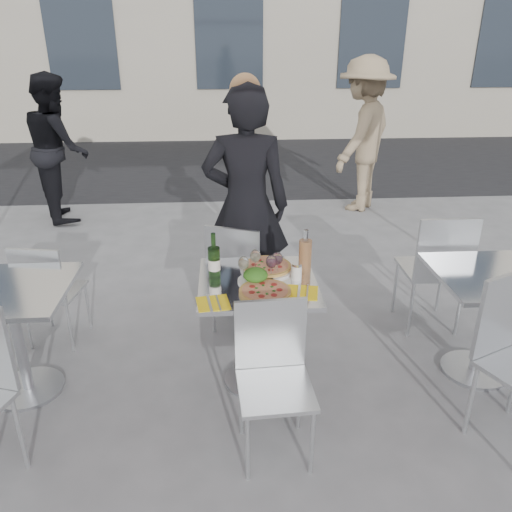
{
  "coord_description": "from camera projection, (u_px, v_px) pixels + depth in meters",
  "views": [
    {
      "loc": [
        -0.19,
        -2.73,
        2.12
      ],
      "look_at": [
        0.0,
        0.15,
        0.85
      ],
      "focal_mm": 35.0,
      "sensor_mm": 36.0,
      "label": 1
    }
  ],
  "objects": [
    {
      "name": "pizza_far",
      "position": [
        267.0,
        267.0,
        3.21
      ],
      "size": [
        0.35,
        0.35,
        0.03
      ],
      "color": "white",
      "rests_on": "main_table"
    },
    {
      "name": "side_table_right",
      "position": [
        488.0,
        303.0,
        3.24
      ],
      "size": [
        0.72,
        0.72,
        0.75
      ],
      "color": "#B7BABF",
      "rests_on": "ground"
    },
    {
      "name": "chair_far",
      "position": [
        238.0,
        269.0,
        3.72
      ],
      "size": [
        0.54,
        0.54,
        0.9
      ],
      "rotation": [
        0.0,
        0.0,
        2.75
      ],
      "color": "silver",
      "rests_on": "ground"
    },
    {
      "name": "wineglass_white_a",
      "position": [
        244.0,
        264.0,
        3.03
      ],
      "size": [
        0.07,
        0.07,
        0.16
      ],
      "color": "white",
      "rests_on": "main_table"
    },
    {
      "name": "side_table_left",
      "position": [
        14.0,
        319.0,
        3.05
      ],
      "size": [
        0.72,
        0.72,
        0.75
      ],
      "color": "#B7BABF",
      "rests_on": "ground"
    },
    {
      "name": "pedestrian_b",
      "position": [
        363.0,
        135.0,
        6.37
      ],
      "size": [
        1.31,
        1.43,
        1.93
      ],
      "primitive_type": "imported",
      "rotation": [
        0.0,
        0.0,
        4.09
      ],
      "color": "#947E5F",
      "rests_on": "ground"
    },
    {
      "name": "salad_plate",
      "position": [
        256.0,
        276.0,
        3.03
      ],
      "size": [
        0.22,
        0.22,
        0.09
      ],
      "color": "white",
      "rests_on": "main_table"
    },
    {
      "name": "pizza_near",
      "position": [
        265.0,
        291.0,
        2.91
      ],
      "size": [
        0.31,
        0.31,
        0.02
      ],
      "color": "#D6AA53",
      "rests_on": "main_table"
    },
    {
      "name": "pedestrian_a",
      "position": [
        57.0,
        148.0,
        6.06
      ],
      "size": [
        0.96,
        1.05,
        1.76
      ],
      "primitive_type": "imported",
      "rotation": [
        0.0,
        0.0,
        1.99
      ],
      "color": "black",
      "rests_on": "ground"
    },
    {
      "name": "woman_diner",
      "position": [
        246.0,
        206.0,
        3.86
      ],
      "size": [
        0.71,
        0.5,
        1.84
      ],
      "primitive_type": "imported",
      "rotation": [
        0.0,
        0.0,
        3.05
      ],
      "color": "black",
      "rests_on": "ground"
    },
    {
      "name": "side_chair_lfar",
      "position": [
        47.0,
        287.0,
        3.56
      ],
      "size": [
        0.43,
        0.44,
        0.82
      ],
      "rotation": [
        0.0,
        0.0,
        2.98
      ],
      "color": "silver",
      "rests_on": "ground"
    },
    {
      "name": "wine_bottle",
      "position": [
        214.0,
        261.0,
        3.05
      ],
      "size": [
        0.07,
        0.07,
        0.29
      ],
      "color": "#29511E",
      "rests_on": "main_table"
    },
    {
      "name": "carafe",
      "position": [
        305.0,
        256.0,
        3.12
      ],
      "size": [
        0.08,
        0.08,
        0.29
      ],
      "color": "tan",
      "rests_on": "main_table"
    },
    {
      "name": "wineglass_red_b",
      "position": [
        277.0,
        259.0,
        3.09
      ],
      "size": [
        0.07,
        0.07,
        0.16
      ],
      "color": "white",
      "rests_on": "main_table"
    },
    {
      "name": "wineglass_white_b",
      "position": [
        255.0,
        257.0,
        3.12
      ],
      "size": [
        0.07,
        0.07,
        0.16
      ],
      "color": "white",
      "rests_on": "main_table"
    },
    {
      "name": "main_table",
      "position": [
        258.0,
        311.0,
        3.14
      ],
      "size": [
        0.72,
        0.72,
        0.75
      ],
      "color": "#B7BABF",
      "rests_on": "ground"
    },
    {
      "name": "chair_near",
      "position": [
        273.0,
        367.0,
        2.66
      ],
      "size": [
        0.41,
        0.42,
        0.86
      ],
      "rotation": [
        0.0,
        0.0,
        0.06
      ],
      "color": "silver",
      "rests_on": "ground"
    },
    {
      "name": "street_asphalt",
      "position": [
        233.0,
        161.0,
        9.3
      ],
      "size": [
        24.0,
        5.0,
        0.0
      ],
      "primitive_type": "cube",
      "color": "black",
      "rests_on": "ground"
    },
    {
      "name": "wineglass_red_a",
      "position": [
        271.0,
        262.0,
        3.05
      ],
      "size": [
        0.07,
        0.07,
        0.16
      ],
      "color": "white",
      "rests_on": "main_table"
    },
    {
      "name": "napkin_left",
      "position": [
        213.0,
        303.0,
        2.8
      ],
      "size": [
        0.2,
        0.2,
        0.01
      ],
      "rotation": [
        0.0,
        0.0,
        0.15
      ],
      "color": "yellow",
      "rests_on": "main_table"
    },
    {
      "name": "napkin_right",
      "position": [
        302.0,
        292.0,
        2.92
      ],
      "size": [
        0.21,
        0.21,
        0.01
      ],
      "rotation": [
        0.0,
        0.0,
        -0.2
      ],
      "color": "yellow",
      "rests_on": "main_table"
    },
    {
      "name": "sugar_shaker",
      "position": [
        297.0,
        271.0,
        3.06
      ],
      "size": [
        0.06,
        0.06,
        0.11
      ],
      "color": "white",
      "rests_on": "main_table"
    },
    {
      "name": "side_chair_rfar",
      "position": [
        437.0,
        264.0,
        3.72
      ],
      "size": [
        0.44,
        0.46,
        0.97
      ],
      "rotation": [
        0.0,
        0.0,
        3.13
      ],
      "color": "silver",
      "rests_on": "ground"
    },
    {
      "name": "ground",
      "position": [
        257.0,
        380.0,
        3.36
      ],
      "size": [
        80.0,
        80.0,
        0.0
      ],
      "primitive_type": "plane",
      "color": "slate"
    }
  ]
}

